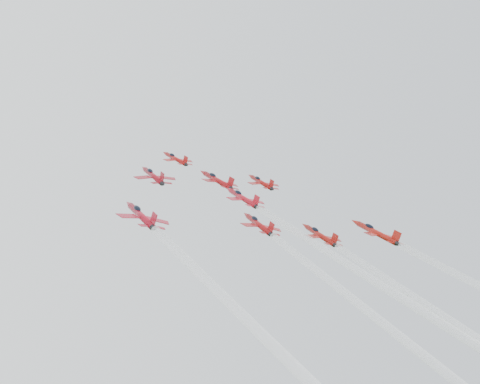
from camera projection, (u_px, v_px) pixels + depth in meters
jet_lead at (176, 158)px, 154.84m from camera, size 8.71×11.48×6.20m
jet_row2_left at (153, 175)px, 131.55m from camera, size 9.69×12.77×6.89m
jet_row2_center at (217, 180)px, 143.04m from camera, size 10.35×13.64×7.37m
jet_row2_right at (261, 182)px, 153.34m from camera, size 9.18×12.09×6.53m
jet_center at (398, 298)px, 94.74m from camera, size 9.84×96.70×47.24m
jet_rear_farleft at (308, 372)px, 64.86m from camera, size 9.83×96.54×47.16m
jet_rear_left at (429, 342)px, 81.21m from camera, size 8.93×87.69×42.84m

